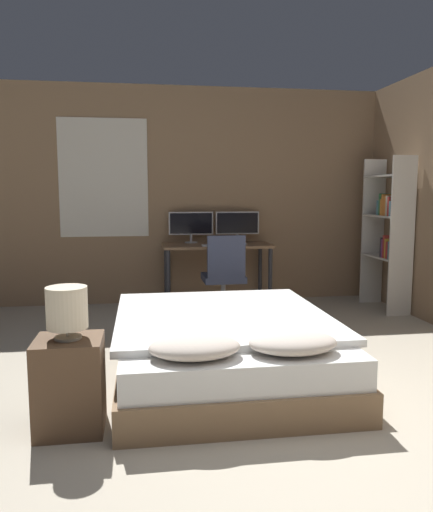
{
  "coord_description": "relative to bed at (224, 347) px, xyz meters",
  "views": [
    {
      "loc": [
        -0.97,
        -2.19,
        1.39
      ],
      "look_at": [
        -0.22,
        2.81,
        0.75
      ],
      "focal_mm": 35.0,
      "sensor_mm": 36.0,
      "label": 1
    }
  ],
  "objects": [
    {
      "name": "computer_mouse",
      "position": [
        0.6,
        2.16,
        0.55
      ],
      "size": [
        0.07,
        0.05,
        0.04
      ],
      "color": "#B7B7BC",
      "rests_on": "desk"
    },
    {
      "name": "ground_plane",
      "position": [
        0.37,
        -1.42,
        -0.24
      ],
      "size": [
        20.0,
        20.0,
        0.0
      ],
      "primitive_type": "plane",
      "color": "#B2A893"
    },
    {
      "name": "monitor_right",
      "position": [
        0.59,
        2.56,
        0.76
      ],
      "size": [
        0.55,
        0.16,
        0.39
      ],
      "color": "#B7B7BC",
      "rests_on": "desk"
    },
    {
      "name": "office_chair",
      "position": [
        0.28,
        1.69,
        0.15
      ],
      "size": [
        0.52,
        0.52,
        0.95
      ],
      "color": "black",
      "rests_on": "ground_plane"
    },
    {
      "name": "keyboard",
      "position": [
        0.3,
        2.16,
        0.54
      ],
      "size": [
        0.41,
        0.13,
        0.02
      ],
      "color": "#B7B7BC",
      "rests_on": "desk"
    },
    {
      "name": "bed",
      "position": [
        0.0,
        0.0,
        0.0
      ],
      "size": [
        1.6,
        2.02,
        0.55
      ],
      "color": "#846647",
      "rests_on": "ground_plane"
    },
    {
      "name": "wall_back",
      "position": [
        0.35,
        2.74,
        1.12
      ],
      "size": [
        12.0,
        0.08,
        2.7
      ],
      "color": "#8E7051",
      "rests_on": "ground_plane"
    },
    {
      "name": "bedside_lamp",
      "position": [
        -1.04,
        -0.7,
        0.5
      ],
      "size": [
        0.24,
        0.24,
        0.31
      ],
      "color": "gray",
      "rests_on": "nightstand"
    },
    {
      "name": "desk",
      "position": [
        0.3,
        2.36,
        0.43
      ],
      "size": [
        1.31,
        0.61,
        0.77
      ],
      "color": "#846042",
      "rests_on": "ground_plane"
    },
    {
      "name": "bookshelf",
      "position": [
        2.27,
        1.86,
        0.77
      ],
      "size": [
        0.29,
        0.74,
        1.8
      ],
      "color": "beige",
      "rests_on": "ground_plane"
    },
    {
      "name": "monitor_left",
      "position": [
        0.01,
        2.56,
        0.76
      ],
      "size": [
        0.55,
        0.16,
        0.39
      ],
      "color": "#B7B7BC",
      "rests_on": "desk"
    },
    {
      "name": "nightstand",
      "position": [
        -1.04,
        -0.7,
        0.04
      ],
      "size": [
        0.39,
        0.36,
        0.55
      ],
      "color": "brown",
      "rests_on": "ground_plane"
    }
  ]
}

